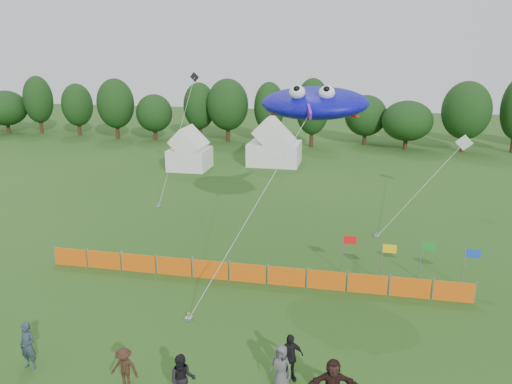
% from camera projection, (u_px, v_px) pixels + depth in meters
% --- Properties ---
extents(ground, '(160.00, 160.00, 0.00)m').
position_uv_depth(ground, '(224.00, 368.00, 18.80)').
color(ground, '#234C16').
rests_on(ground, ground).
extents(treeline, '(104.57, 8.78, 8.36)m').
position_uv_depth(treeline, '(335.00, 111.00, 59.55)').
color(treeline, '#382314').
rests_on(treeline, ground).
extents(tent_left, '(3.77, 3.77, 3.32)m').
position_uv_depth(tent_left, '(190.00, 152.00, 48.90)').
color(tent_left, white).
rests_on(tent_left, ground).
extents(tent_right, '(5.23, 4.19, 3.69)m').
position_uv_depth(tent_right, '(274.00, 146.00, 50.80)').
color(tent_right, white).
rests_on(tent_right, ground).
extents(barrier_fence, '(21.90, 0.06, 1.00)m').
position_uv_depth(barrier_fence, '(248.00, 273.00, 25.51)').
color(barrier_fence, '#E2590C').
rests_on(barrier_fence, ground).
extents(flag_row, '(6.73, 0.77, 2.12)m').
position_uv_depth(flag_row, '(405.00, 255.00, 25.50)').
color(flag_row, gray).
rests_on(flag_row, ground).
extents(spectator_a, '(0.76, 0.58, 1.89)m').
position_uv_depth(spectator_a, '(28.00, 346.00, 18.55)').
color(spectator_a, '#273541').
rests_on(spectator_a, ground).
extents(spectator_b, '(1.07, 0.93, 1.85)m').
position_uv_depth(spectator_b, '(182.00, 380.00, 16.67)').
color(spectator_b, black).
rests_on(spectator_b, ground).
extents(spectator_c, '(1.01, 0.59, 1.56)m').
position_uv_depth(spectator_c, '(125.00, 368.00, 17.53)').
color(spectator_c, '#351E15').
rests_on(spectator_c, ground).
extents(spectator_d, '(1.15, 0.94, 1.84)m').
position_uv_depth(spectator_d, '(289.00, 357.00, 17.90)').
color(spectator_d, black).
rests_on(spectator_d, ground).
extents(spectator_e, '(0.94, 0.76, 1.68)m').
position_uv_depth(spectator_e, '(281.00, 367.00, 17.49)').
color(spectator_e, '#4B4C50').
rests_on(spectator_e, ground).
extents(spectator_f, '(1.76, 0.82, 1.82)m').
position_uv_depth(spectator_f, '(333.00, 384.00, 16.51)').
color(spectator_f, black).
rests_on(spectator_f, ground).
extents(stingray_kite, '(8.24, 16.22, 9.85)m').
position_uv_depth(stingray_kite, '(315.00, 102.00, 26.88)').
color(stingray_kite, '#0F0DC3').
rests_on(stingray_kite, ground).
extents(small_kite_white, '(7.01, 8.61, 5.43)m').
position_uv_depth(small_kite_white, '(443.00, 165.00, 35.55)').
color(small_kite_white, white).
rests_on(small_kite_white, ground).
extents(small_kite_dark, '(2.06, 5.32, 9.73)m').
position_uv_depth(small_kite_dark, '(180.00, 131.00, 38.71)').
color(small_kite_dark, black).
rests_on(small_kite_dark, ground).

